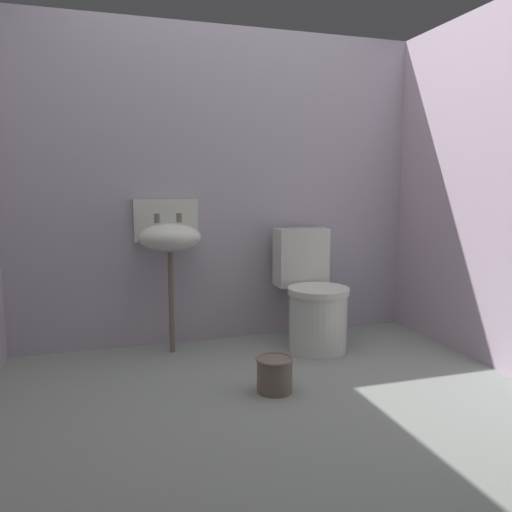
{
  "coord_description": "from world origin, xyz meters",
  "views": [
    {
      "loc": [
        -0.79,
        -2.3,
        1.09
      ],
      "look_at": [
        0.0,
        0.27,
        0.7
      ],
      "focal_mm": 35.14,
      "sensor_mm": 36.0,
      "label": 1
    }
  ],
  "objects": [
    {
      "name": "ground_plane",
      "position": [
        0.0,
        0.0,
        -0.04
      ],
      "size": [
        3.2,
        2.53,
        0.08
      ],
      "primitive_type": "cube",
      "color": "gray"
    },
    {
      "name": "wall_back",
      "position": [
        0.0,
        1.12,
        1.06
      ],
      "size": [
        3.2,
        0.1,
        2.12
      ],
      "primitive_type": "cube",
      "color": "#AEA4B3",
      "rests_on": "ground"
    },
    {
      "name": "wall_right",
      "position": [
        1.45,
        0.1,
        1.06
      ],
      "size": [
        0.1,
        2.33,
        2.12
      ],
      "primitive_type": "cube",
      "color": "#B39FB2",
      "rests_on": "ground"
    },
    {
      "name": "toilet_near_wall",
      "position": [
        0.53,
        0.72,
        0.32
      ],
      "size": [
        0.4,
        0.59,
        0.78
      ],
      "rotation": [
        0.0,
        0.0,
        3.15
      ],
      "color": "silver",
      "rests_on": "ground"
    },
    {
      "name": "sink",
      "position": [
        -0.38,
        0.9,
        0.75
      ],
      "size": [
        0.42,
        0.35,
        0.99
      ],
      "color": "#706354",
      "rests_on": "ground"
    },
    {
      "name": "bucket",
      "position": [
        0.05,
        0.08,
        0.1
      ],
      "size": [
        0.2,
        0.2,
        0.19
      ],
      "color": "#706354",
      "rests_on": "ground"
    }
  ]
}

